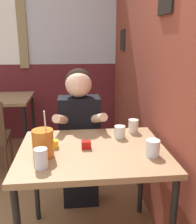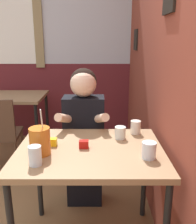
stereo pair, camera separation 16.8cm
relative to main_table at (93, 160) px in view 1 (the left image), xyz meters
name	(u,v)px [view 1 (the left image)]	position (x,y,z in m)	size (l,w,h in m)	color
brick_wall_right	(141,48)	(0.54, 0.91, 0.67)	(0.08, 4.47, 2.70)	brown
back_wall	(32,45)	(-0.65, 2.18, 0.68)	(5.29, 0.09, 2.70)	silver
main_table	(93,160)	(0.00, 0.00, 0.00)	(0.93, 0.73, 0.76)	#93704C
background_table	(0,105)	(-1.01, 1.61, -0.02)	(0.76, 0.68, 0.76)	#93704C
person_seated	(80,135)	(-0.07, 0.52, -0.03)	(0.42, 0.41, 1.21)	black
cocktail_pitcher	(43,143)	(-0.30, -0.08, 0.16)	(0.12, 0.12, 0.29)	#C6661E
glass_near_pitcher	(153,148)	(0.35, -0.13, 0.13)	(0.08, 0.08, 0.10)	silver
glass_center	(120,132)	(0.21, 0.17, 0.12)	(0.08, 0.08, 0.09)	silver
glass_far_side	(133,126)	(0.33, 0.27, 0.13)	(0.08, 0.08, 0.10)	silver
glass_by_brick	(41,158)	(-0.30, -0.22, 0.13)	(0.07, 0.07, 0.11)	silver
condiment_ketchup	(86,145)	(-0.04, 0.01, 0.10)	(0.06, 0.04, 0.05)	#B7140F
condiment_mustard	(53,144)	(-0.25, 0.05, 0.10)	(0.06, 0.04, 0.05)	yellow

